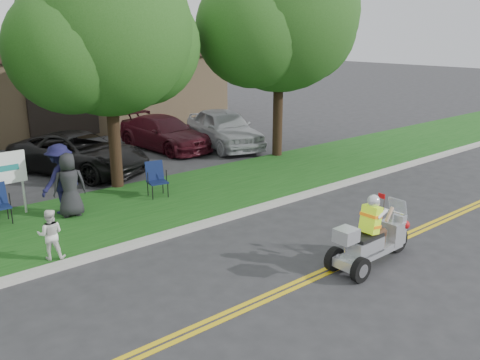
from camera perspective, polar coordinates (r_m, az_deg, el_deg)
ground at (r=10.01m, az=3.12°, el=-11.11°), size 120.00×120.00×0.00m
centerline_near at (r=9.64m, az=5.52°, el=-12.27°), size 60.00×0.10×0.01m
centerline_far at (r=9.74m, az=4.84°, el=-11.93°), size 60.00×0.10×0.01m
curb at (r=12.18m, az=-6.76°, el=-5.71°), size 60.00×0.25×0.12m
grass_verge at (r=13.92m, az=-11.65°, el=-3.09°), size 60.00×4.00×0.10m
commercial_building at (r=26.81m, az=-22.52°, el=9.61°), size 18.00×8.20×4.00m
tree_mid at (r=15.22m, az=-14.55°, el=15.21°), size 5.88×4.80×7.05m
tree_right at (r=18.85m, az=4.56°, el=17.60°), size 6.86×5.60×8.07m
business_sign at (r=13.85m, az=-25.35°, el=0.74°), size 1.25×0.06×1.75m
trike_scooter at (r=10.69m, az=14.54°, el=-6.64°), size 2.32×0.77×1.52m
lawn_chair_a at (r=14.54m, az=-9.43°, el=0.37°), size 0.62×0.63×0.99m
spectator_chair_a at (r=13.68m, az=-19.49°, el=0.13°), size 1.34×1.08×1.81m
spectator_chair_b at (r=13.38m, az=-18.60°, el=-0.52°), size 0.90×0.70×1.63m
child_right at (r=11.10m, az=-20.52°, el=-5.73°), size 0.65×0.60×1.07m
parked_car_mid at (r=17.84m, az=-17.63°, el=2.88°), size 4.06×5.40×1.36m
parked_car_right at (r=20.77m, az=-8.52°, el=5.25°), size 2.31×4.73×1.32m
parked_car_far_right at (r=20.89m, az=-1.81°, el=5.83°), size 2.85×4.91×1.57m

